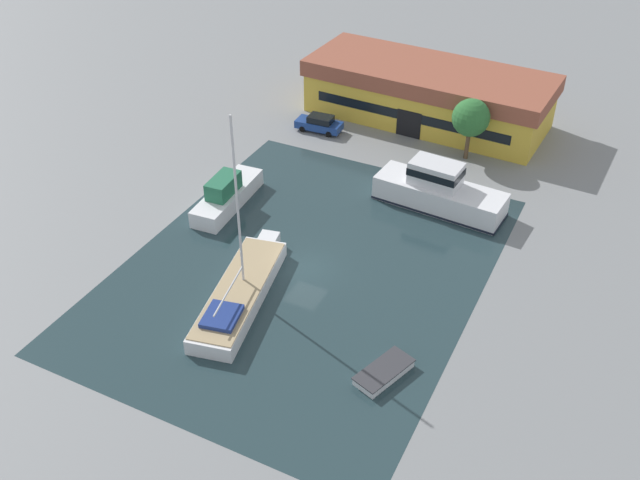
{
  "coord_description": "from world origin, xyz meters",
  "views": [
    {
      "loc": [
        18.7,
        -35.11,
        31.32
      ],
      "look_at": [
        0.0,
        2.35,
        1.0
      ],
      "focal_mm": 40.0,
      "sensor_mm": 36.0,
      "label": 1
    }
  ],
  "objects_px": {
    "motor_cruiser": "(439,191)",
    "quay_tree_near_building": "(471,118)",
    "cabin_boat": "(227,195)",
    "warehouse_building": "(428,93)",
    "parked_car": "(319,123)",
    "sailboat_moored": "(240,292)",
    "small_dinghy": "(384,372)"
  },
  "relations": [
    {
      "from": "motor_cruiser",
      "to": "quay_tree_near_building",
      "type": "bearing_deg",
      "value": 6.32
    },
    {
      "from": "quay_tree_near_building",
      "to": "cabin_boat",
      "type": "relative_size",
      "value": 0.68
    },
    {
      "from": "warehouse_building",
      "to": "parked_car",
      "type": "relative_size",
      "value": 5.29
    },
    {
      "from": "warehouse_building",
      "to": "parked_car",
      "type": "distance_m",
      "value": 10.93
    },
    {
      "from": "quay_tree_near_building",
      "to": "cabin_boat",
      "type": "bearing_deg",
      "value": -132.69
    },
    {
      "from": "sailboat_moored",
      "to": "small_dinghy",
      "type": "height_order",
      "value": "sailboat_moored"
    },
    {
      "from": "parked_car",
      "to": "motor_cruiser",
      "type": "distance_m",
      "value": 16.15
    },
    {
      "from": "quay_tree_near_building",
      "to": "small_dinghy",
      "type": "xyz_separation_m",
      "value": [
        3.47,
        -27.57,
        -3.64
      ]
    },
    {
      "from": "parked_car",
      "to": "small_dinghy",
      "type": "relative_size",
      "value": 1.06
    },
    {
      "from": "parked_car",
      "to": "cabin_boat",
      "type": "relative_size",
      "value": 0.55
    },
    {
      "from": "parked_car",
      "to": "cabin_boat",
      "type": "bearing_deg",
      "value": 173.7
    },
    {
      "from": "small_dinghy",
      "to": "sailboat_moored",
      "type": "bearing_deg",
      "value": 8.49
    },
    {
      "from": "quay_tree_near_building",
      "to": "parked_car",
      "type": "distance_m",
      "value": 14.4
    },
    {
      "from": "warehouse_building",
      "to": "motor_cruiser",
      "type": "xyz_separation_m",
      "value": [
        6.16,
        -14.52,
        -1.23
      ]
    },
    {
      "from": "quay_tree_near_building",
      "to": "cabin_boat",
      "type": "xyz_separation_m",
      "value": [
        -14.8,
        -16.05,
        -2.94
      ]
    },
    {
      "from": "sailboat_moored",
      "to": "small_dinghy",
      "type": "bearing_deg",
      "value": -22.45
    },
    {
      "from": "sailboat_moored",
      "to": "cabin_boat",
      "type": "distance_m",
      "value": 11.72
    },
    {
      "from": "warehouse_building",
      "to": "cabin_boat",
      "type": "xyz_separation_m",
      "value": [
        -8.94,
        -21.94,
        -1.64
      ]
    },
    {
      "from": "small_dinghy",
      "to": "cabin_boat",
      "type": "distance_m",
      "value": 21.62
    },
    {
      "from": "warehouse_building",
      "to": "quay_tree_near_building",
      "type": "relative_size",
      "value": 4.22
    },
    {
      "from": "quay_tree_near_building",
      "to": "cabin_boat",
      "type": "distance_m",
      "value": 22.03
    },
    {
      "from": "motor_cruiser",
      "to": "parked_car",
      "type": "bearing_deg",
      "value": 66.77
    },
    {
      "from": "small_dinghy",
      "to": "cabin_boat",
      "type": "xyz_separation_m",
      "value": [
        -18.28,
        11.52,
        0.71
      ]
    },
    {
      "from": "warehouse_building",
      "to": "quay_tree_near_building",
      "type": "xyz_separation_m",
      "value": [
        5.86,
        -5.89,
        1.29
      ]
    },
    {
      "from": "sailboat_moored",
      "to": "small_dinghy",
      "type": "xyz_separation_m",
      "value": [
        11.24,
        -2.15,
        -0.36
      ]
    },
    {
      "from": "warehouse_building",
      "to": "sailboat_moored",
      "type": "height_order",
      "value": "sailboat_moored"
    },
    {
      "from": "motor_cruiser",
      "to": "small_dinghy",
      "type": "bearing_deg",
      "value": -166.1
    },
    {
      "from": "parked_car",
      "to": "sailboat_moored",
      "type": "distance_m",
      "value": 25.06
    },
    {
      "from": "quay_tree_near_building",
      "to": "small_dinghy",
      "type": "distance_m",
      "value": 28.02
    },
    {
      "from": "warehouse_building",
      "to": "sailboat_moored",
      "type": "distance_m",
      "value": 31.43
    },
    {
      "from": "parked_car",
      "to": "quay_tree_near_building",
      "type": "bearing_deg",
      "value": -88.55
    },
    {
      "from": "parked_car",
      "to": "small_dinghy",
      "type": "distance_m",
      "value": 31.68
    }
  ]
}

